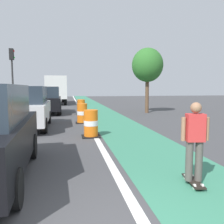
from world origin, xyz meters
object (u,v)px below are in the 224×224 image
traffic_barrel_back (81,107)px  street_tree_sidewalk (147,65)px  pedestrian_crossing (15,100)px  parked_suv_third (48,100)px  traffic_light_corner (12,69)px  traffic_barrel_front (91,124)px  delivery_truck_down_block (55,89)px  skateboarder_on_lane (195,141)px  traffic_barrel_mid (82,114)px  parked_suv_second (28,107)px

traffic_barrel_back → street_tree_sidewalk: bearing=0.6°
pedestrian_crossing → parked_suv_third: bearing=-45.6°
traffic_light_corner → street_tree_sidewalk: bearing=-15.7°
parked_suv_third → traffic_barrel_front: size_ratio=4.27×
delivery_truck_down_block → traffic_light_corner: bearing=-108.7°
skateboarder_on_lane → street_tree_sidewalk: bearing=75.1°
street_tree_sidewalk → delivery_truck_down_block: bearing=123.2°
traffic_barrel_back → skateboarder_on_lane: bearing=-83.2°
traffic_barrel_front → traffic_barrel_mid: 3.78m
traffic_barrel_mid → traffic_barrel_back: same height
skateboarder_on_lane → traffic_barrel_mid: bearing=101.3°
skateboarder_on_lane → traffic_light_corner: size_ratio=0.33×
parked_suv_third → traffic_barrel_mid: (2.25, -5.34, -0.50)m
delivery_truck_down_block → skateboarder_on_lane: bearing=-80.8°
skateboarder_on_lane → delivery_truck_down_block: size_ratio=0.22×
traffic_barrel_front → delivery_truck_down_block: 20.00m
traffic_barrel_front → pedestrian_crossing: (-5.38, 12.19, 0.33)m
traffic_barrel_mid → pedestrian_crossing: pedestrian_crossing is taller
traffic_barrel_mid → traffic_light_corner: size_ratio=0.21×
skateboarder_on_lane → parked_suv_third: (-4.01, 14.15, 0.12)m
parked_suv_second → traffic_barrel_back: (2.84, 5.67, -0.50)m
delivery_truck_down_block → pedestrian_crossing: bearing=-111.4°
parked_suv_third → pedestrian_crossing: bearing=134.4°
traffic_barrel_back → delivery_truck_down_block: bearing=101.9°
skateboarder_on_lane → parked_suv_third: 14.71m
skateboarder_on_lane → pedestrian_crossing: skateboarder_on_lane is taller
traffic_light_corner → parked_suv_second: bearing=-73.7°
parked_suv_second → delivery_truck_down_block: 17.31m
parked_suv_third → traffic_light_corner: (-2.94, 2.08, 2.47)m
parked_suv_second → street_tree_sidewalk: size_ratio=0.93×
traffic_barrel_front → traffic_barrel_mid: (-0.13, 3.78, 0.00)m
traffic_light_corner → delivery_truck_down_block: bearing=71.3°
parked_suv_second → parked_suv_third: bearing=86.5°
traffic_barrel_front → delivery_truck_down_block: size_ratio=0.14×
delivery_truck_down_block → traffic_light_corner: 9.25m
parked_suv_second → traffic_barrel_front: 3.79m
parked_suv_second → traffic_light_corner: traffic_light_corner is taller
skateboarder_on_lane → pedestrian_crossing: size_ratio=1.05×
parked_suv_second → traffic_barrel_mid: (2.65, 1.26, -0.50)m
skateboarder_on_lane → parked_suv_third: bearing=105.8°
parked_suv_second → traffic_barrel_mid: bearing=25.4°
traffic_barrel_front → parked_suv_second: bearing=137.8°
traffic_barrel_back → parked_suv_second: bearing=-116.6°
parked_suv_second → parked_suv_third: 6.61m
parked_suv_third → traffic_barrel_mid: size_ratio=4.27×
parked_suv_third → street_tree_sidewalk: street_tree_sidewalk is taller
traffic_barrel_front → traffic_light_corner: 12.74m
traffic_barrel_back → traffic_barrel_front: bearing=-90.4°
street_tree_sidewalk → skateboarder_on_lane: bearing=-104.9°
traffic_barrel_mid → skateboarder_on_lane: bearing=-78.7°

